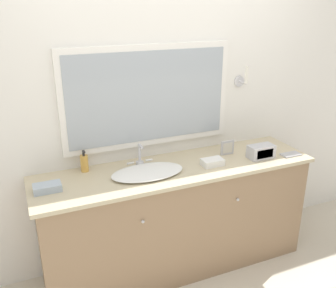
% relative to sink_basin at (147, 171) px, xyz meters
% --- Properties ---
extents(ground_plane, '(14.00, 14.00, 0.00)m').
position_rel_sink_basin_xyz_m(ground_plane, '(0.25, -0.27, -0.92)').
color(ground_plane, beige).
extents(wall_back, '(8.00, 0.18, 2.55)m').
position_rel_sink_basin_xyz_m(wall_back, '(0.24, 0.34, 0.36)').
color(wall_back, white).
rests_on(wall_back, ground_plane).
extents(vanity_counter, '(2.17, 0.58, 0.90)m').
position_rel_sink_basin_xyz_m(vanity_counter, '(0.25, 0.02, -0.47)').
color(vanity_counter, '#937556').
rests_on(vanity_counter, ground_plane).
extents(sink_basin, '(0.54, 0.36, 0.18)m').
position_rel_sink_basin_xyz_m(sink_basin, '(0.00, 0.00, 0.00)').
color(sink_basin, white).
rests_on(sink_basin, vanity_counter).
extents(soap_bottle, '(0.06, 0.06, 0.17)m').
position_rel_sink_basin_xyz_m(soap_bottle, '(-0.41, 0.23, 0.05)').
color(soap_bottle, gold).
rests_on(soap_bottle, vanity_counter).
extents(appliance_box, '(0.21, 0.11, 0.11)m').
position_rel_sink_basin_xyz_m(appliance_box, '(0.94, -0.08, 0.03)').
color(appliance_box, '#BCBCC1').
rests_on(appliance_box, vanity_counter).
extents(picture_frame, '(0.12, 0.01, 0.12)m').
position_rel_sink_basin_xyz_m(picture_frame, '(0.73, 0.09, 0.04)').
color(picture_frame, '#B2B2B7').
rests_on(picture_frame, vanity_counter).
extents(hand_towel_near_sink, '(0.17, 0.10, 0.05)m').
position_rel_sink_basin_xyz_m(hand_towel_near_sink, '(0.51, -0.05, 0.01)').
color(hand_towel_near_sink, white).
rests_on(hand_towel_near_sink, vanity_counter).
extents(hand_towel_far_corner, '(0.18, 0.11, 0.05)m').
position_rel_sink_basin_xyz_m(hand_towel_far_corner, '(-0.70, 0.01, 0.01)').
color(hand_towel_far_corner, '#A8B7C6').
rests_on(hand_towel_far_corner, vanity_counter).
extents(metal_tray, '(0.16, 0.09, 0.01)m').
position_rel_sink_basin_xyz_m(metal_tray, '(1.21, -0.13, -0.01)').
color(metal_tray, '#ADADB2').
rests_on(metal_tray, vanity_counter).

